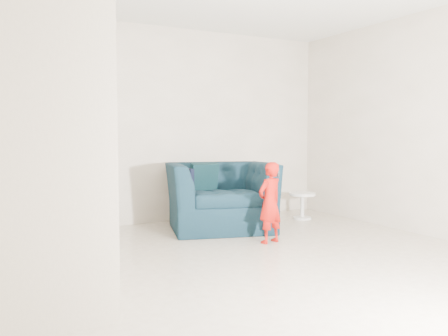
% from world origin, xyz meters
% --- Properties ---
extents(floor, '(5.50, 5.50, 0.00)m').
position_xyz_m(floor, '(0.00, 0.00, 0.00)').
color(floor, gray).
rests_on(floor, ground).
extents(back_wall, '(5.00, 0.00, 5.00)m').
position_xyz_m(back_wall, '(0.00, 2.75, 1.35)').
color(back_wall, '#A99D8A').
rests_on(back_wall, floor).
extents(armchair, '(1.58, 1.46, 0.86)m').
position_xyz_m(armchair, '(0.48, 1.94, 0.43)').
color(armchair, black).
rests_on(armchair, floor).
extents(toddler, '(0.38, 0.30, 0.92)m').
position_xyz_m(toddler, '(0.61, 0.97, 0.46)').
color(toddler, maroon).
rests_on(toddler, floor).
extents(side_table, '(0.38, 0.38, 0.38)m').
position_xyz_m(side_table, '(1.86, 2.02, 0.26)').
color(side_table, silver).
rests_on(side_table, floor).
extents(staircase, '(1.02, 3.03, 3.62)m').
position_xyz_m(staircase, '(-2.00, 0.55, 0.95)').
color(staircase, '#ADA089').
rests_on(staircase, floor).
extents(cushion, '(0.37, 0.18, 0.37)m').
position_xyz_m(cushion, '(0.36, 2.16, 0.67)').
color(cushion, black).
rests_on(cushion, armchair).
extents(throw, '(0.05, 0.50, 0.56)m').
position_xyz_m(throw, '(-0.04, 1.88, 0.54)').
color(throw, black).
rests_on(throw, armchair).
extents(phone, '(0.04, 0.05, 0.10)m').
position_xyz_m(phone, '(0.69, 0.92, 0.80)').
color(phone, black).
rests_on(phone, toddler).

